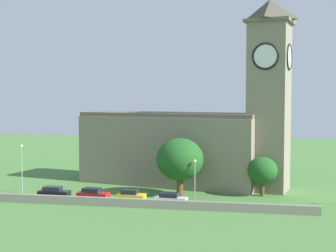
{
  "coord_description": "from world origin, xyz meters",
  "views": [
    {
      "loc": [
        15.19,
        -66.49,
        15.54
      ],
      "look_at": [
        1.57,
        6.9,
        10.88
      ],
      "focal_mm": 51.45,
      "sensor_mm": 36.0,
      "label": 1
    }
  ],
  "objects_px": {
    "streetlamp_west_end": "(22,161)",
    "church": "(191,137)",
    "car_black": "(54,192)",
    "car_yellow": "(131,195)",
    "streetlamp_west_mid": "(195,173)",
    "car_red": "(93,194)",
    "tree_riverside_east": "(180,159)",
    "tree_by_tower": "(262,170)",
    "car_white": "(170,199)"
  },
  "relations": [
    {
      "from": "tree_by_tower",
      "to": "car_red",
      "type": "bearing_deg",
      "value": -163.25
    },
    {
      "from": "tree_riverside_east",
      "to": "streetlamp_west_end",
      "type": "bearing_deg",
      "value": -173.42
    },
    {
      "from": "church",
      "to": "car_black",
      "type": "relative_size",
      "value": 7.96
    },
    {
      "from": "tree_riverside_east",
      "to": "tree_by_tower",
      "type": "bearing_deg",
      "value": 9.66
    },
    {
      "from": "church",
      "to": "car_white",
      "type": "distance_m",
      "value": 18.03
    },
    {
      "from": "tree_by_tower",
      "to": "tree_riverside_east",
      "type": "bearing_deg",
      "value": -170.34
    },
    {
      "from": "car_white",
      "to": "streetlamp_west_end",
      "type": "relative_size",
      "value": 0.61
    },
    {
      "from": "tree_by_tower",
      "to": "streetlamp_west_mid",
      "type": "bearing_deg",
      "value": -151.4
    },
    {
      "from": "streetlamp_west_end",
      "to": "tree_riverside_east",
      "type": "xyz_separation_m",
      "value": [
        24.98,
        2.88,
        0.56
      ]
    },
    {
      "from": "streetlamp_west_end",
      "to": "car_yellow",
      "type": "bearing_deg",
      "value": -7.29
    },
    {
      "from": "car_black",
      "to": "tree_riverside_east",
      "type": "height_order",
      "value": "tree_riverside_east"
    },
    {
      "from": "car_yellow",
      "to": "tree_riverside_east",
      "type": "xyz_separation_m",
      "value": [
        6.49,
        5.25,
        4.83
      ]
    },
    {
      "from": "car_white",
      "to": "streetlamp_west_mid",
      "type": "bearing_deg",
      "value": 45.56
    },
    {
      "from": "car_yellow",
      "to": "streetlamp_west_end",
      "type": "relative_size",
      "value": 0.54
    },
    {
      "from": "car_black",
      "to": "car_white",
      "type": "bearing_deg",
      "value": -3.21
    },
    {
      "from": "church",
      "to": "tree_riverside_east",
      "type": "distance_m",
      "value": 10.33
    },
    {
      "from": "car_red",
      "to": "car_yellow",
      "type": "height_order",
      "value": "car_red"
    },
    {
      "from": "streetlamp_west_end",
      "to": "streetlamp_west_mid",
      "type": "distance_m",
      "value": 27.76
    },
    {
      "from": "car_red",
      "to": "car_white",
      "type": "xyz_separation_m",
      "value": [
        11.93,
        -1.06,
        -0.03
      ]
    },
    {
      "from": "car_red",
      "to": "car_white",
      "type": "height_order",
      "value": "car_red"
    },
    {
      "from": "car_yellow",
      "to": "tree_riverside_east",
      "type": "relative_size",
      "value": 0.47
    },
    {
      "from": "church",
      "to": "tree_riverside_east",
      "type": "bearing_deg",
      "value": -92.22
    },
    {
      "from": "car_black",
      "to": "tree_riverside_east",
      "type": "distance_m",
      "value": 19.88
    },
    {
      "from": "car_red",
      "to": "car_black",
      "type": "bearing_deg",
      "value": -179.68
    },
    {
      "from": "car_yellow",
      "to": "car_red",
      "type": "bearing_deg",
      "value": -178.99
    },
    {
      "from": "church",
      "to": "tree_by_tower",
      "type": "xyz_separation_m",
      "value": [
        12.24,
        -7.82,
        -4.37
      ]
    },
    {
      "from": "car_black",
      "to": "streetlamp_west_end",
      "type": "bearing_deg",
      "value": 158.82
    },
    {
      "from": "car_black",
      "to": "car_red",
      "type": "height_order",
      "value": "car_black"
    },
    {
      "from": "car_red",
      "to": "car_white",
      "type": "bearing_deg",
      "value": -5.05
    },
    {
      "from": "streetlamp_west_end",
      "to": "streetlamp_west_mid",
      "type": "relative_size",
      "value": 1.27
    },
    {
      "from": "car_red",
      "to": "streetlamp_west_end",
      "type": "relative_size",
      "value": 0.63
    },
    {
      "from": "car_red",
      "to": "tree_riverside_east",
      "type": "height_order",
      "value": "tree_riverside_east"
    },
    {
      "from": "car_black",
      "to": "streetlamp_west_end",
      "type": "relative_size",
      "value": 0.61
    },
    {
      "from": "streetlamp_west_end",
      "to": "tree_riverside_east",
      "type": "relative_size",
      "value": 0.87
    },
    {
      "from": "church",
      "to": "tree_by_tower",
      "type": "distance_m",
      "value": 15.17
    },
    {
      "from": "church",
      "to": "car_black",
      "type": "height_order",
      "value": "church"
    },
    {
      "from": "car_yellow",
      "to": "streetlamp_west_mid",
      "type": "bearing_deg",
      "value": 12.3
    },
    {
      "from": "streetlamp_west_end",
      "to": "church",
      "type": "bearing_deg",
      "value": 26.87
    },
    {
      "from": "church",
      "to": "car_white",
      "type": "xyz_separation_m",
      "value": [
        -0.74,
        -16.37,
        -7.51
      ]
    },
    {
      "from": "car_yellow",
      "to": "car_white",
      "type": "xyz_separation_m",
      "value": [
        6.14,
        -1.16,
        0.0
      ]
    },
    {
      "from": "streetlamp_west_mid",
      "to": "tree_riverside_east",
      "type": "bearing_deg",
      "value": 130.55
    },
    {
      "from": "car_white",
      "to": "car_black",
      "type": "bearing_deg",
      "value": 176.79
    },
    {
      "from": "church",
      "to": "tree_riverside_east",
      "type": "height_order",
      "value": "church"
    },
    {
      "from": "church",
      "to": "car_black",
      "type": "distance_m",
      "value": 25.47
    },
    {
      "from": "car_black",
      "to": "tree_by_tower",
      "type": "distance_m",
      "value": 32.2
    },
    {
      "from": "tree_riverside_east",
      "to": "tree_by_tower",
      "type": "relative_size",
      "value": 1.47
    },
    {
      "from": "car_white",
      "to": "streetlamp_west_mid",
      "type": "distance_m",
      "value": 5.55
    },
    {
      "from": "church",
      "to": "streetlamp_west_mid",
      "type": "relative_size",
      "value": 6.12
    },
    {
      "from": "car_white",
      "to": "tree_by_tower",
      "type": "height_order",
      "value": "tree_by_tower"
    },
    {
      "from": "car_red",
      "to": "car_yellow",
      "type": "xyz_separation_m",
      "value": [
        5.79,
        0.1,
        -0.03
      ]
    }
  ]
}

